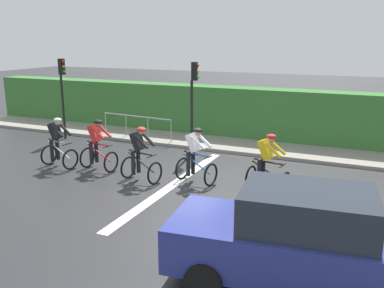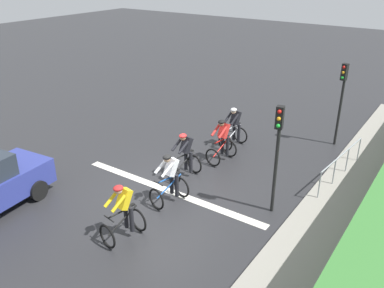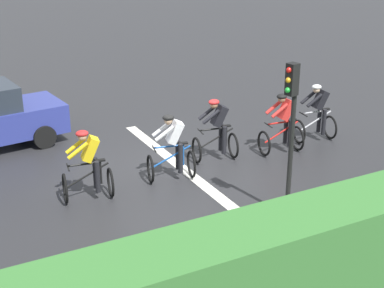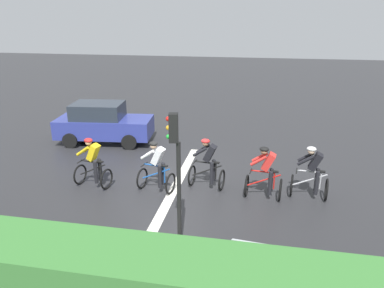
% 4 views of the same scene
% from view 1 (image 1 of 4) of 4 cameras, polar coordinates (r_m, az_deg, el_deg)
% --- Properties ---
extents(ground_plane, '(80.00, 80.00, 0.00)m').
position_cam_1_polar(ground_plane, '(12.13, -1.76, -5.69)').
color(ground_plane, '#28282B').
extents(sidewalk_kerb, '(2.80, 22.19, 0.12)m').
position_cam_1_polar(sidewalk_kerb, '(17.47, -0.25, 0.77)').
color(sidewalk_kerb, gray).
rests_on(sidewalk_kerb, ground).
extents(stone_wall_low, '(0.44, 22.19, 0.56)m').
position_cam_1_polar(stone_wall_low, '(18.23, 0.91, 2.05)').
color(stone_wall_low, gray).
rests_on(stone_wall_low, ground).
extents(hedge_wall, '(1.10, 22.19, 2.15)m').
position_cam_1_polar(hedge_wall, '(18.35, 1.29, 4.66)').
color(hedge_wall, '#387533').
rests_on(hedge_wall, ground).
extents(road_marking_stop_line, '(7.00, 0.30, 0.01)m').
position_cam_1_polar(road_marking_stop_line, '(12.21, -2.56, -5.54)').
color(road_marking_stop_line, silver).
rests_on(road_marking_stop_line, ground).
extents(cyclist_lead, '(0.81, 1.16, 1.66)m').
position_cam_1_polar(cyclist_lead, '(14.31, -17.92, 0.06)').
color(cyclist_lead, black).
rests_on(cyclist_lead, ground).
extents(cyclist_second, '(0.79, 1.15, 1.66)m').
position_cam_1_polar(cyclist_second, '(13.67, -12.84, -0.25)').
color(cyclist_second, black).
rests_on(cyclist_second, ground).
extents(cyclist_mid, '(0.84, 1.18, 1.66)m').
position_cam_1_polar(cyclist_mid, '(12.36, -7.16, -1.53)').
color(cyclist_mid, black).
rests_on(cyclist_mid, ground).
extents(cyclist_fourth, '(0.89, 1.20, 1.66)m').
position_cam_1_polar(cyclist_fourth, '(12.14, 0.44, -1.71)').
color(cyclist_fourth, black).
rests_on(cyclist_fourth, ground).
extents(cyclist_trailing, '(0.85, 1.18, 1.66)m').
position_cam_1_polar(cyclist_trailing, '(11.57, 10.23, -2.76)').
color(cyclist_trailing, black).
rests_on(cyclist_trailing, ground).
extents(car_navy, '(2.22, 4.26, 1.76)m').
position_cam_1_polar(car_navy, '(7.37, 13.78, -12.50)').
color(car_navy, navy).
rests_on(car_navy, ground).
extents(traffic_light_near_crossing, '(0.23, 0.31, 3.34)m').
position_cam_1_polar(traffic_light_near_crossing, '(14.88, 0.19, 6.87)').
color(traffic_light_near_crossing, black).
rests_on(traffic_light_near_crossing, ground).
extents(traffic_light_far_junction, '(0.24, 0.31, 3.34)m').
position_cam_1_polar(traffic_light_far_junction, '(18.12, -17.31, 7.57)').
color(traffic_light_far_junction, black).
rests_on(traffic_light_far_junction, ground).
extents(pedestrian_railing_kerbside, '(0.38, 3.41, 1.03)m').
position_cam_1_polar(pedestrian_railing_kerbside, '(17.48, -7.58, 3.08)').
color(pedestrian_railing_kerbside, '#999EA3').
rests_on(pedestrian_railing_kerbside, ground).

